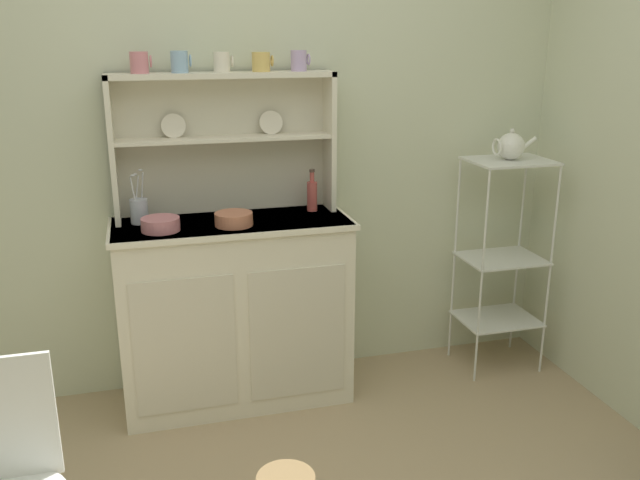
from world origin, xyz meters
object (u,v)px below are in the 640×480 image
Objects in this scene: wire_chair at (3,476)px; bowl_mixing_large at (161,224)px; utensil_jar at (139,210)px; jam_bottle at (312,195)px; bakers_rack at (503,246)px; porcelain_teapot at (511,146)px; hutch_shelf_unit at (223,132)px; cup_rose_0 at (140,63)px; hutch_cabinet at (235,310)px.

bowl_mixing_large is (0.52, 1.07, 0.41)m from wire_chair.
jam_bottle is at bearing 0.58° from utensil_jar.
wire_chair is at bearing -153.14° from bakers_rack.
jam_bottle is 0.81m from utensil_jar.
bakers_rack is 0.52m from porcelain_teapot.
hutch_shelf_unit reaches higher than jam_bottle.
porcelain_teapot is at bearing -6.10° from jam_bottle.
utensil_jar is at bearing 176.89° from bakers_rack.
cup_rose_0 is at bearing 63.52° from wire_chair.
hutch_shelf_unit reaches higher than porcelain_teapot.
wire_chair is 5.12× the size of bowl_mixing_large.
hutch_cabinet is 1.42m from wire_chair.
hutch_shelf_unit reaches higher than bakers_rack.
bowl_mixing_large is 1.73m from porcelain_teapot.
hutch_shelf_unit is 0.53m from bowl_mixing_large.
wire_chair is at bearing -115.70° from bowl_mixing_large.
hutch_cabinet is 1.28× the size of wire_chair.
wire_chair is 1.26m from bowl_mixing_large.
cup_rose_0 is 0.46× the size of jam_bottle.
hutch_shelf_unit is 1.40m from porcelain_teapot.
utensil_jar is at bearing 169.01° from hutch_cabinet.
hutch_shelf_unit is 11.06× the size of cup_rose_0.
hutch_shelf_unit is at bearing 36.68° from bowl_mixing_large.
hutch_shelf_unit is 0.47m from cup_rose_0.
hutch_shelf_unit reaches higher than bowl_mixing_large.
porcelain_teapot is (2.22, 1.13, 0.67)m from wire_chair.
bakers_rack is at bearing -6.09° from jam_bottle.
cup_rose_0 is (-0.35, 0.12, 1.14)m from hutch_cabinet.
porcelain_teapot reaches higher than wire_chair.
bakers_rack is 1.32× the size of wire_chair.
porcelain_teapot is at bearing -4.65° from cup_rose_0.
cup_rose_0 reaches higher than hutch_shelf_unit.
jam_bottle is at bearing -2.74° from cup_rose_0.
hutch_shelf_unit is 0.51m from jam_bottle.
wire_chair is 9.24× the size of cup_rose_0.
hutch_shelf_unit is (0.00, 0.16, 0.82)m from hutch_cabinet.
hutch_shelf_unit is 1.20× the size of wire_chair.
utensil_jar is (-0.81, -0.01, -0.02)m from jam_bottle.
cup_rose_0 is 1.79m from porcelain_teapot.
bakers_rack is at bearing -0.79° from hutch_cabinet.
jam_bottle is at bearing -10.84° from hutch_shelf_unit.
hutch_cabinet is at bearing 179.21° from porcelain_teapot.
wire_chair is (-0.83, -1.31, -0.77)m from hutch_shelf_unit.
porcelain_teapot is at bearing 1.82° from bowl_mixing_large.
bowl_mixing_large is 0.82× the size of jam_bottle.
utensil_jar reaches higher than bakers_rack.
bakers_rack is 12.17× the size of cup_rose_0.
bakers_rack is at bearing -4.64° from cup_rose_0.
hutch_shelf_unit is at bearing 6.69° from cup_rose_0.
bakers_rack is (1.39, -0.18, -0.61)m from hutch_shelf_unit.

